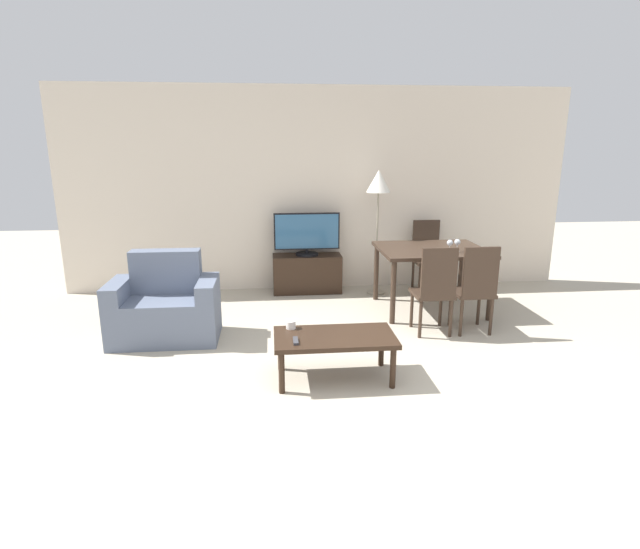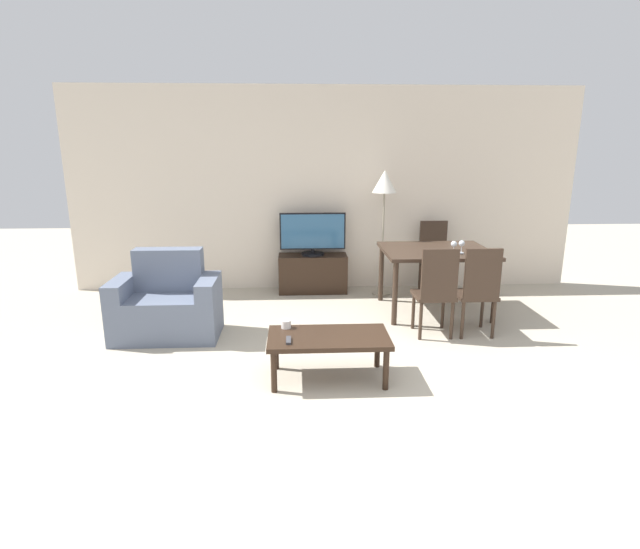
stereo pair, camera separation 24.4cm
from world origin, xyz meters
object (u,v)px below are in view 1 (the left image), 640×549
at_px(armchair, 165,308).
at_px(remote_primary, 296,341).
at_px(wine_glass_left, 450,244).
at_px(dining_chair_far, 427,253).
at_px(dining_chair_near_right, 476,286).
at_px(coffee_table, 335,341).
at_px(dining_table, 431,255).
at_px(tv, 307,234).
at_px(cup_white_near, 291,325).
at_px(wine_glass_center, 457,243).
at_px(dining_chair_near, 435,287).
at_px(floor_lamp, 378,188).
at_px(tv_stand, 307,274).

distance_m(armchair, remote_primary, 1.75).
bearing_deg(wine_glass_left, dining_chair_far, 85.01).
xyz_separation_m(armchair, wine_glass_left, (3.11, 0.39, 0.54)).
xyz_separation_m(armchair, dining_chair_near_right, (3.21, -0.17, 0.20)).
bearing_deg(coffee_table, remote_primary, -161.28).
distance_m(dining_chair_near_right, remote_primary, 2.19).
bearing_deg(dining_table, wine_glass_left, -64.67).
xyz_separation_m(dining_table, dining_chair_near_right, (0.22, -0.83, -0.16)).
xyz_separation_m(tv, remote_primary, (-0.29, -2.74, -0.39)).
relative_size(cup_white_near, wine_glass_center, 0.58).
bearing_deg(dining_chair_near, wine_glass_left, 59.10).
relative_size(dining_chair_far, remote_primary, 6.37).
bearing_deg(remote_primary, dining_chair_far, 54.25).
xyz_separation_m(dining_chair_near_right, remote_primary, (-1.93, -1.03, -0.12)).
distance_m(dining_chair_near_right, floor_lamp, 1.93).
bearing_deg(wine_glass_left, tv, 143.40).
xyz_separation_m(armchair, tv_stand, (1.57, 1.54, -0.07)).
distance_m(tv_stand, tv, 0.54).
bearing_deg(dining_table, remote_primary, -132.73).
relative_size(dining_chair_far, cup_white_near, 11.19).
xyz_separation_m(tv_stand, floor_lamp, (0.91, -0.17, 1.15)).
bearing_deg(tv, dining_table, -31.98).
relative_size(armchair, coffee_table, 1.05).
height_order(dining_table, wine_glass_left, wine_glass_left).
bearing_deg(wine_glass_center, coffee_table, -136.60).
height_order(armchair, wine_glass_center, wine_glass_center).
height_order(tv_stand, cup_white_near, tv_stand).
bearing_deg(dining_chair_far, wine_glass_center, -89.72).
xyz_separation_m(tv, dining_chair_far, (1.64, -0.06, -0.28)).
bearing_deg(dining_table, armchair, -167.67).
bearing_deg(armchair, floor_lamp, 28.99).
height_order(tv_stand, wine_glass_left, wine_glass_left).
relative_size(remote_primary, cup_white_near, 1.76).
bearing_deg(floor_lamp, dining_chair_near, -79.44).
height_order(tv_stand, dining_chair_near, dining_chair_near).
height_order(tv_stand, tv, tv).
height_order(coffee_table, dining_table, dining_table).
bearing_deg(wine_glass_center, remote_primary, -139.94).
height_order(dining_chair_near, remote_primary, dining_chair_near).
bearing_deg(armchair, wine_glass_left, 7.23).
relative_size(wine_glass_left, wine_glass_center, 1.00).
bearing_deg(remote_primary, tv_stand, 83.90).
bearing_deg(wine_glass_center, dining_chair_near, -126.23).
bearing_deg(dining_chair_far, dining_table, -104.73).
height_order(armchair, tv, tv).
relative_size(dining_chair_far, dining_chair_near_right, 1.00).
bearing_deg(tv, dining_chair_near, -54.95).
bearing_deg(tv_stand, remote_primary, -96.10).
distance_m(cup_white_near, wine_glass_center, 2.40).
distance_m(dining_chair_far, wine_glass_center, 1.11).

